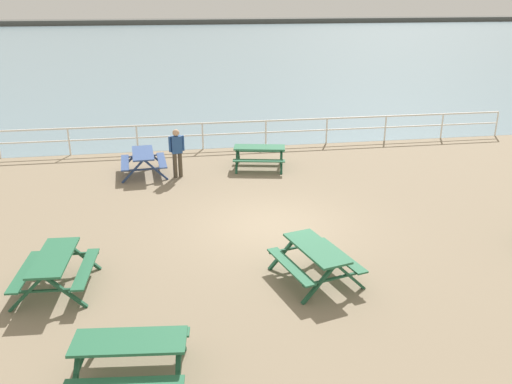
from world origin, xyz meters
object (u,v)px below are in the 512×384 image
Objects in this scene: picnic_table_near_right at (143,158)px; picnic_table_seaward at (259,152)px; picnic_table_near_left at (55,264)px; picnic_table_far_right at (130,350)px; picnic_table_mid_centre at (316,255)px; visitor at (177,150)px.

picnic_table_near_right is 0.92× the size of picnic_table_seaward.
picnic_table_near_right is at bearing -167.70° from picnic_table_seaward.
picnic_table_near_left is at bearing -115.33° from picnic_table_seaward.
picnic_table_near_right and picnic_table_far_right have the same top height.
picnic_table_near_left and picnic_table_near_right have the same top height.
picnic_table_near_right and picnic_table_mid_centre have the same top height.
picnic_table_near_right is 0.97× the size of picnic_table_far_right.
picnic_table_seaward is at bearing 89.32° from visitor.
picnic_table_mid_centre is 7.98m from picnic_table_seaward.
picnic_table_far_right is (0.11, -10.61, 0.00)m from picnic_table_near_right.
picnic_table_near_left is 0.89× the size of picnic_table_mid_centre.
picnic_table_far_right and picnic_table_seaward have the same top height.
picnic_table_far_right is at bearing 110.46° from picnic_table_mid_centre.
picnic_table_near_right is (1.60, 7.44, 0.00)m from picnic_table_near_left.
picnic_table_mid_centre is at bearing 9.03° from visitor.
picnic_table_near_left is 5.53m from picnic_table_mid_centre.
picnic_table_seaward is 1.25× the size of visitor.
picnic_table_mid_centre is 4.65m from picnic_table_far_right.
picnic_table_far_right is 10.16m from visitor.
picnic_table_mid_centre and picnic_table_seaward have the same top height.
picnic_table_mid_centre is (3.91, -7.94, 0.00)m from picnic_table_near_right.
picnic_table_near_right is 8.85m from picnic_table_mid_centre.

